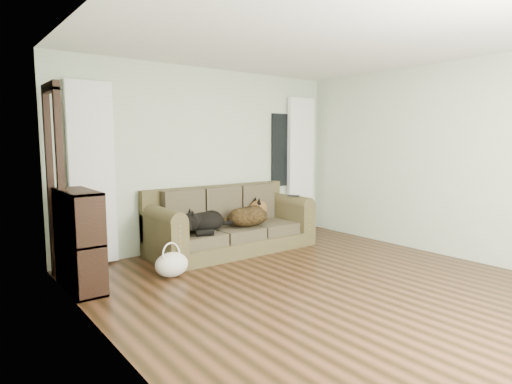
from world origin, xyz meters
TOP-DOWN VIEW (x-y plane):
  - floor at (0.00, 0.00)m, footprint 5.00×5.00m
  - ceiling at (0.00, 0.00)m, footprint 5.00×5.00m
  - wall_back at (0.00, 2.50)m, footprint 4.50×0.04m
  - wall_left at (-2.25, 0.00)m, footprint 0.04×5.00m
  - wall_right at (2.25, 0.00)m, footprint 0.04×5.00m
  - curtain_left at (-1.70, 2.42)m, footprint 0.55×0.08m
  - curtain_right at (1.80, 2.42)m, footprint 0.55×0.08m
  - window_pane at (1.45, 2.47)m, footprint 0.50×0.03m
  - door_casing at (-2.20, 2.05)m, footprint 0.07×0.60m
  - sofa at (0.08, 1.97)m, footprint 2.36×1.02m
  - dog_black_lab at (-0.45, 1.91)m, footprint 0.68×0.51m
  - dog_shepherd at (0.31, 1.89)m, footprint 0.73×0.55m
  - tv_remote at (1.07, 1.79)m, footprint 0.14×0.18m
  - tote_bag at (-1.15, 1.42)m, footprint 0.40×0.32m
  - bookshelf at (-2.09, 1.64)m, footprint 0.32×0.84m

SIDE VIEW (x-z plane):
  - floor at x=0.00m, z-range 0.00..0.00m
  - tote_bag at x=-1.15m, z-range 0.02..0.30m
  - sofa at x=0.08m, z-range -0.03..0.93m
  - dog_black_lab at x=-0.45m, z-range 0.35..0.61m
  - dog_shepherd at x=0.31m, z-range 0.34..0.64m
  - bookshelf at x=-2.09m, z-range -0.03..1.03m
  - tv_remote at x=1.07m, z-range 0.72..0.74m
  - door_casing at x=-2.20m, z-range 0.00..2.10m
  - curtain_left at x=-1.70m, z-range 0.02..2.27m
  - curtain_right at x=1.80m, z-range 0.02..2.27m
  - wall_back at x=0.00m, z-range 0.00..2.60m
  - wall_left at x=-2.25m, z-range 0.00..2.60m
  - wall_right at x=2.25m, z-range 0.00..2.60m
  - window_pane at x=1.45m, z-range 0.80..2.00m
  - ceiling at x=0.00m, z-range 2.60..2.60m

